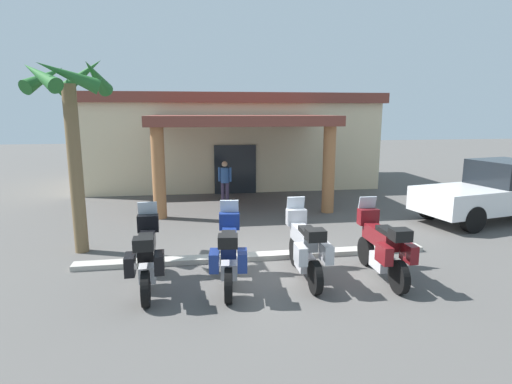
{
  "coord_description": "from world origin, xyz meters",
  "views": [
    {
      "loc": [
        -1.92,
        -8.81,
        3.48
      ],
      "look_at": [
        -0.05,
        2.76,
        1.2
      ],
      "focal_mm": 28.88,
      "sensor_mm": 36.0,
      "label": 1
    }
  ],
  "objects_px": {
    "motorcycle_blue": "(229,253)",
    "motorcycle_maroon": "(383,247)",
    "motorcycle_silver": "(305,247)",
    "pedestrian": "(225,179)",
    "pickup_truck_white": "(495,192)",
    "motorcycle_black": "(147,256)",
    "motel_building": "(229,138)",
    "palm_tree_roadside": "(70,110)"
  },
  "relations": [
    {
      "from": "motorcycle_silver",
      "to": "palm_tree_roadside",
      "type": "height_order",
      "value": "palm_tree_roadside"
    },
    {
      "from": "motorcycle_blue",
      "to": "motorcycle_silver",
      "type": "bearing_deg",
      "value": -79.49
    },
    {
      "from": "palm_tree_roadside",
      "to": "motorcycle_silver",
      "type": "bearing_deg",
      "value": -26.34
    },
    {
      "from": "motorcycle_blue",
      "to": "motorcycle_silver",
      "type": "relative_size",
      "value": 1.0
    },
    {
      "from": "motorcycle_silver",
      "to": "motorcycle_maroon",
      "type": "height_order",
      "value": "same"
    },
    {
      "from": "palm_tree_roadside",
      "to": "pickup_truck_white",
      "type": "bearing_deg",
      "value": 5.28
    },
    {
      "from": "motorcycle_black",
      "to": "pedestrian",
      "type": "bearing_deg",
      "value": -18.2
    },
    {
      "from": "motorcycle_maroon",
      "to": "pedestrian",
      "type": "height_order",
      "value": "pedestrian"
    },
    {
      "from": "motorcycle_black",
      "to": "motorcycle_silver",
      "type": "relative_size",
      "value": 1.0
    },
    {
      "from": "motorcycle_blue",
      "to": "pickup_truck_white",
      "type": "relative_size",
      "value": 0.4
    },
    {
      "from": "motel_building",
      "to": "motorcycle_blue",
      "type": "bearing_deg",
      "value": -94.85
    },
    {
      "from": "palm_tree_roadside",
      "to": "pedestrian",
      "type": "bearing_deg",
      "value": 51.34
    },
    {
      "from": "motorcycle_black",
      "to": "palm_tree_roadside",
      "type": "bearing_deg",
      "value": 34.28
    },
    {
      "from": "motorcycle_black",
      "to": "pedestrian",
      "type": "height_order",
      "value": "pedestrian"
    },
    {
      "from": "motorcycle_maroon",
      "to": "motel_building",
      "type": "bearing_deg",
      "value": 9.14
    },
    {
      "from": "motorcycle_blue",
      "to": "pedestrian",
      "type": "relative_size",
      "value": 1.35
    },
    {
      "from": "motorcycle_black",
      "to": "motorcycle_maroon",
      "type": "height_order",
      "value": "same"
    },
    {
      "from": "motorcycle_maroon",
      "to": "pickup_truck_white",
      "type": "height_order",
      "value": "pickup_truck_white"
    },
    {
      "from": "motorcycle_silver",
      "to": "pedestrian",
      "type": "distance_m",
      "value": 7.71
    },
    {
      "from": "motel_building",
      "to": "pedestrian",
      "type": "height_order",
      "value": "motel_building"
    },
    {
      "from": "motorcycle_blue",
      "to": "motorcycle_maroon",
      "type": "relative_size",
      "value": 1.0
    },
    {
      "from": "motorcycle_maroon",
      "to": "palm_tree_roadside",
      "type": "relative_size",
      "value": 0.45
    },
    {
      "from": "motel_building",
      "to": "palm_tree_roadside",
      "type": "relative_size",
      "value": 2.79
    },
    {
      "from": "motel_building",
      "to": "pickup_truck_white",
      "type": "height_order",
      "value": "motel_building"
    },
    {
      "from": "motorcycle_black",
      "to": "palm_tree_roadside",
      "type": "xyz_separation_m",
      "value": [
        -1.89,
        2.55,
        2.84
      ]
    },
    {
      "from": "motorcycle_maroon",
      "to": "pickup_truck_white",
      "type": "xyz_separation_m",
      "value": [
        5.79,
        3.93,
        0.24
      ]
    },
    {
      "from": "motel_building",
      "to": "motorcycle_silver",
      "type": "bearing_deg",
      "value": -87.47
    },
    {
      "from": "motorcycle_blue",
      "to": "motorcycle_maroon",
      "type": "xyz_separation_m",
      "value": [
        3.23,
        -0.13,
        0.0
      ]
    },
    {
      "from": "motorcycle_maroon",
      "to": "pedestrian",
      "type": "bearing_deg",
      "value": 18.76
    },
    {
      "from": "pickup_truck_white",
      "to": "palm_tree_roadside",
      "type": "bearing_deg",
      "value": 174.01
    },
    {
      "from": "motorcycle_silver",
      "to": "pedestrian",
      "type": "relative_size",
      "value": 1.35
    },
    {
      "from": "motorcycle_black",
      "to": "palm_tree_roadside",
      "type": "relative_size",
      "value": 0.45
    },
    {
      "from": "pedestrian",
      "to": "pickup_truck_white",
      "type": "bearing_deg",
      "value": 84.11
    },
    {
      "from": "motorcycle_blue",
      "to": "palm_tree_roadside",
      "type": "xyz_separation_m",
      "value": [
        -3.5,
        2.64,
        2.84
      ]
    },
    {
      "from": "motel_building",
      "to": "pedestrian",
      "type": "distance_m",
      "value": 4.99
    },
    {
      "from": "motorcycle_blue",
      "to": "motorcycle_silver",
      "type": "distance_m",
      "value": 1.62
    },
    {
      "from": "motel_building",
      "to": "motorcycle_black",
      "type": "distance_m",
      "value": 12.85
    },
    {
      "from": "motel_building",
      "to": "palm_tree_roadside",
      "type": "xyz_separation_m",
      "value": [
        -4.74,
        -9.89,
        1.34
      ]
    },
    {
      "from": "motel_building",
      "to": "motorcycle_black",
      "type": "xyz_separation_m",
      "value": [
        -2.85,
        -12.44,
        -1.5
      ]
    },
    {
      "from": "pedestrian",
      "to": "palm_tree_roadside",
      "type": "height_order",
      "value": "palm_tree_roadside"
    },
    {
      "from": "motorcycle_maroon",
      "to": "pedestrian",
      "type": "xyz_separation_m",
      "value": [
        -2.64,
        7.88,
        0.24
      ]
    },
    {
      "from": "motel_building",
      "to": "motorcycle_blue",
      "type": "distance_m",
      "value": 12.68
    }
  ]
}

